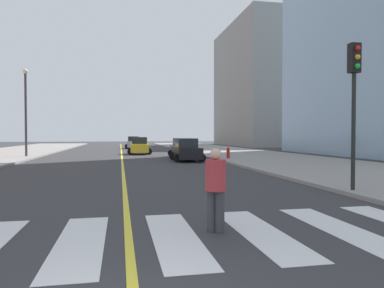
{
  "coord_description": "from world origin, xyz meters",
  "views": [
    {
      "loc": [
        -0.16,
        -3.11,
        2.03
      ],
      "look_at": [
        5.43,
        25.11,
        1.3
      ],
      "focal_mm": 34.05,
      "sensor_mm": 36.0,
      "label": 1
    }
  ],
  "objects": [
    {
      "name": "street_lamp",
      "position": [
        -8.28,
        31.12,
        4.66
      ],
      "size": [
        0.44,
        0.44,
        7.67
      ],
      "color": "#38383D",
      "rests_on": "sidewalk_kerb_west"
    },
    {
      "name": "car_silver_second",
      "position": [
        1.77,
        51.36,
        0.84
      ],
      "size": [
        2.54,
        4.04,
        1.8
      ],
      "rotation": [
        0.0,
        0.0,
        3.13
      ],
      "color": "#B7B7BC",
      "rests_on": "ground"
    },
    {
      "name": "crosswalk_paint",
      "position": [
        0.0,
        4.0,
        0.01
      ],
      "size": [
        13.5,
        4.0,
        0.01
      ],
      "color": "silver",
      "rests_on": "ground"
    },
    {
      "name": "car_yellow_third",
      "position": [
        1.86,
        35.47,
        0.84
      ],
      "size": [
        2.62,
        4.08,
        1.79
      ],
      "rotation": [
        0.0,
        0.0,
        3.1
      ],
      "color": "gold",
      "rests_on": "ground"
    },
    {
      "name": "car_black_fourth",
      "position": [
        4.92,
        24.59,
        0.82
      ],
      "size": [
        2.48,
        3.95,
        1.76
      ],
      "rotation": [
        0.0,
        0.0,
        3.13
      ],
      "color": "black",
      "rests_on": "ground"
    },
    {
      "name": "fire_hydrant",
      "position": [
        8.33,
        24.85,
        0.58
      ],
      "size": [
        0.26,
        0.26,
        0.89
      ],
      "color": "red",
      "rests_on": "sidewalk_kerb_east"
    },
    {
      "name": "sidewalk_kerb_east",
      "position": [
        12.2,
        20.0,
        0.07
      ],
      "size": [
        10.0,
        120.0,
        0.15
      ],
      "primitive_type": "cube",
      "color": "gray",
      "rests_on": "ground"
    },
    {
      "name": "car_blue_nearest",
      "position": [
        5.4,
        29.43,
        0.81
      ],
      "size": [
        2.48,
        3.92,
        1.74
      ],
      "rotation": [
        0.0,
        0.0,
        3.12
      ],
      "color": "#2D479E",
      "rests_on": "ground"
    },
    {
      "name": "pedestrian_crossing",
      "position": [
        1.8,
        4.22,
        0.96
      ],
      "size": [
        0.43,
        0.43,
        1.75
      ],
      "rotation": [
        0.0,
        0.0,
        2.59
      ],
      "color": "#38383D",
      "rests_on": "ground"
    },
    {
      "name": "parking_garage_concrete",
      "position": [
        29.13,
        62.54,
        11.36
      ],
      "size": [
        18.0,
        24.0,
        22.72
      ],
      "primitive_type": "cube",
      "color": "gray",
      "rests_on": "ground"
    },
    {
      "name": "lane_divider_paint",
      "position": [
        0.0,
        40.0,
        0.01
      ],
      "size": [
        0.16,
        80.0,
        0.01
      ],
      "primitive_type": "cube",
      "color": "yellow",
      "rests_on": "ground"
    },
    {
      "name": "traffic_light_near_corner",
      "position": [
        7.64,
        7.95,
        3.64
      ],
      "size": [
        0.36,
        0.41,
        4.98
      ],
      "rotation": [
        0.0,
        0.0,
        3.14
      ],
      "color": "black",
      "rests_on": "sidewalk_kerb_east"
    }
  ]
}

